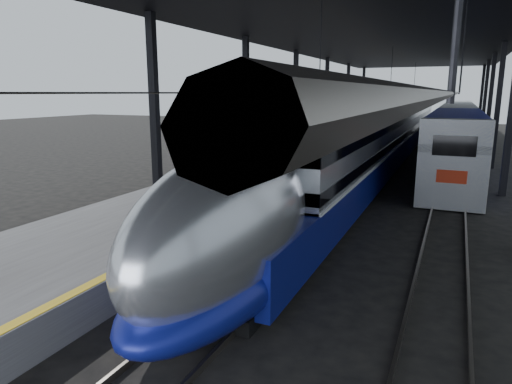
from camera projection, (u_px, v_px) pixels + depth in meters
The scene contains 7 objects.
ground at pixel (215, 261), 15.24m from camera, with size 160.00×160.00×0.00m, color black.
platform at pixel (302, 160), 34.40m from camera, with size 6.00×80.00×1.00m, color #4C4C4F.
yellow_strip at pixel (339, 156), 33.19m from camera, with size 0.30×80.00×0.01m, color gold.
rails at pixel (413, 173), 31.34m from camera, with size 6.52×80.00×0.16m.
canopy at pixel (382, 37), 30.43m from camera, with size 18.00×75.00×9.47m.
tgv_train at pixel (387, 137), 36.13m from camera, with size 3.04×65.20×4.35m.
second_train at pixel (457, 127), 45.38m from camera, with size 3.13×56.05×4.31m.
Camera 1 is at (7.04, -12.63, 5.51)m, focal length 32.00 mm.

